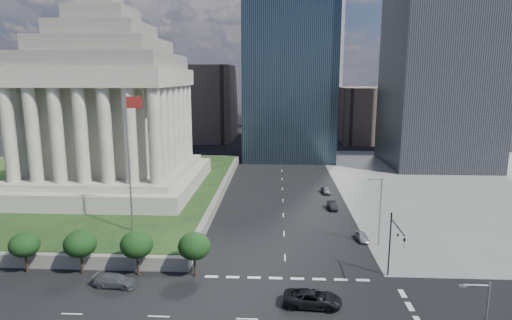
# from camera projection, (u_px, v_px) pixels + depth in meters

# --- Properties ---
(ground) EXTENTS (500.00, 500.00, 0.00)m
(ground) POSITION_uv_depth(u_px,v_px,m) (281.00, 153.00, 135.70)
(ground) COLOR black
(ground) RESTS_ON ground
(sidewalk_ne) EXTENTS (68.00, 90.00, 0.03)m
(sidewalk_ne) POSITION_uv_depth(u_px,v_px,m) (491.00, 187.00, 94.17)
(sidewalk_ne) COLOR slate
(sidewalk_ne) RESTS_ON ground
(plaza_terrace) EXTENTS (66.00, 70.00, 1.80)m
(plaza_terrace) POSITION_uv_depth(u_px,v_px,m) (66.00, 189.00, 88.79)
(plaza_terrace) COLOR slate
(plaza_terrace) RESTS_ON ground
(plaza_lawn) EXTENTS (64.00, 68.00, 0.10)m
(plaza_lawn) POSITION_uv_depth(u_px,v_px,m) (66.00, 185.00, 88.61)
(plaza_lawn) COLOR #183315
(plaza_lawn) RESTS_ON plaza_terrace
(war_memorial) EXTENTS (34.00, 34.00, 39.00)m
(war_memorial) POSITION_uv_depth(u_px,v_px,m) (108.00, 90.00, 82.35)
(war_memorial) COLOR gray
(war_memorial) RESTS_ON plaza_lawn
(flagpole) EXTENTS (2.52, 0.24, 20.00)m
(flagpole) POSITION_uv_depth(u_px,v_px,m) (130.00, 155.00, 59.80)
(flagpole) COLOR slate
(flagpole) RESTS_ON plaza_lawn
(midrise_glass) EXTENTS (26.00, 26.00, 60.00)m
(midrise_glass) POSITION_uv_depth(u_px,v_px,m) (289.00, 55.00, 124.96)
(midrise_glass) COLOR black
(midrise_glass) RESTS_ON ground
(building_filler_ne) EXTENTS (20.00, 30.00, 20.00)m
(building_filler_ne) POSITION_uv_depth(u_px,v_px,m) (366.00, 114.00, 161.58)
(building_filler_ne) COLOR brown
(building_filler_ne) RESTS_ON ground
(building_filler_nw) EXTENTS (24.00, 30.00, 28.00)m
(building_filler_nw) POSITION_uv_depth(u_px,v_px,m) (203.00, 103.00, 163.94)
(building_filler_nw) COLOR brown
(building_filler_nw) RESTS_ON ground
(traffic_signal_ne) EXTENTS (0.30, 5.74, 8.00)m
(traffic_signal_ne) POSITION_uv_depth(u_px,v_px,m) (394.00, 240.00, 49.47)
(traffic_signal_ne) COLOR black
(traffic_signal_ne) RESTS_ON ground
(street_lamp_north) EXTENTS (2.13, 0.22, 10.00)m
(street_lamp_north) POSITION_uv_depth(u_px,v_px,m) (379.00, 208.00, 60.43)
(street_lamp_north) COLOR slate
(street_lamp_north) RESTS_ON ground
(pickup_truck) EXTENTS (3.29, 6.34, 1.71)m
(pickup_truck) POSITION_uv_depth(u_px,v_px,m) (313.00, 299.00, 45.05)
(pickup_truck) COLOR black
(pickup_truck) RESTS_ON ground
(suv_grey) EXTENTS (2.52, 5.17, 1.45)m
(suv_grey) POSITION_uv_depth(u_px,v_px,m) (115.00, 281.00, 49.32)
(suv_grey) COLOR #585A5F
(suv_grey) RESTS_ON ground
(parked_sedan_near) EXTENTS (3.80, 1.75, 1.26)m
(parked_sedan_near) POSITION_uv_depth(u_px,v_px,m) (362.00, 237.00, 63.10)
(parked_sedan_near) COLOR #96989F
(parked_sedan_near) RESTS_ON ground
(parked_sedan_mid) EXTENTS (4.16, 1.64, 1.35)m
(parked_sedan_mid) POSITION_uv_depth(u_px,v_px,m) (332.00, 205.00, 78.27)
(parked_sedan_mid) COLOR black
(parked_sedan_mid) RESTS_ON ground
(parked_sedan_far) EXTENTS (4.15, 2.04, 1.36)m
(parked_sedan_far) POSITION_uv_depth(u_px,v_px,m) (326.00, 190.00, 88.87)
(parked_sedan_far) COLOR slate
(parked_sedan_far) RESTS_ON ground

